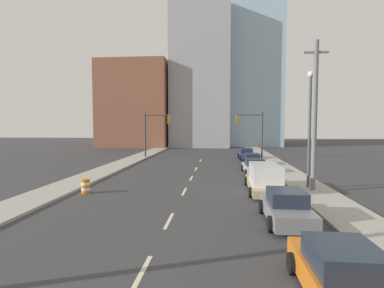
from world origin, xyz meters
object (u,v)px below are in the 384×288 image
(sedan_orange, at_px, (343,276))
(sedan_blue, at_px, (246,154))
(traffic_barrel, at_px, (86,186))
(sedan_gray, at_px, (286,208))
(box_truck_tan, at_px, (265,179))
(sedan_silver, at_px, (254,167))
(sedan_black, at_px, (252,160))
(street_lamp, at_px, (310,121))
(traffic_signal_left, at_px, (152,129))
(traffic_signal_right, at_px, (255,129))
(utility_pole_right_mid, at_px, (315,115))

(sedan_orange, xyz_separation_m, sedan_blue, (0.38, 32.22, -0.00))
(traffic_barrel, relative_size, sedan_gray, 0.21)
(box_truck_tan, relative_size, sedan_blue, 1.46)
(sedan_orange, height_order, sedan_silver, sedan_orange)
(traffic_barrel, distance_m, sedan_black, 19.25)
(street_lamp, xyz_separation_m, sedan_blue, (-2.73, 18.33, -4.14))
(traffic_signal_left, bearing_deg, street_lamp, -50.50)
(traffic_barrel, xyz_separation_m, sedan_blue, (12.51, 20.93, 0.20))
(box_truck_tan, xyz_separation_m, sedan_black, (0.56, 12.99, -0.26))
(traffic_signal_left, height_order, traffic_barrel, traffic_signal_left)
(sedan_gray, height_order, sedan_blue, sedan_gray)
(street_lamp, xyz_separation_m, sedan_gray, (-3.17, -7.55, -4.12))
(traffic_signal_left, xyz_separation_m, box_truck_tan, (12.34, -19.88, -3.13))
(traffic_signal_right, distance_m, sedan_orange, 32.94)
(traffic_signal_left, distance_m, utility_pole_right_mid, 25.21)
(street_lamp, bearing_deg, sedan_black, 102.46)
(box_truck_tan, xyz_separation_m, sedan_silver, (0.20, 7.73, -0.27))
(traffic_signal_right, bearing_deg, traffic_barrel, -122.45)
(sedan_blue, bearing_deg, traffic_barrel, -122.68)
(traffic_signal_left, bearing_deg, sedan_blue, -2.33)
(street_lamp, height_order, sedan_gray, street_lamp)
(street_lamp, xyz_separation_m, sedan_orange, (-3.11, -13.89, -4.14))
(traffic_barrel, height_order, sedan_silver, sedan_silver)
(utility_pole_right_mid, relative_size, sedan_black, 2.22)
(sedan_orange, distance_m, sedan_black, 25.85)
(traffic_barrel, bearing_deg, utility_pole_right_mid, 6.24)
(sedan_orange, bearing_deg, sedan_silver, 90.01)
(traffic_signal_right, height_order, street_lamp, street_lamp)
(sedan_orange, xyz_separation_m, sedan_silver, (0.11, 20.59, -0.05))
(traffic_signal_left, relative_size, utility_pole_right_mid, 0.62)
(traffic_signal_left, height_order, street_lamp, street_lamp)
(sedan_gray, xyz_separation_m, sedan_black, (0.53, 19.50, -0.07))
(traffic_signal_right, relative_size, sedan_silver, 1.35)
(sedan_black, distance_m, sedan_blue, 6.38)
(sedan_black, bearing_deg, sedan_gray, -91.73)
(traffic_barrel, bearing_deg, traffic_signal_right, 57.55)
(street_lamp, relative_size, sedan_blue, 1.92)
(sedan_black, bearing_deg, utility_pole_right_mid, -78.42)
(sedan_blue, bearing_deg, box_truck_tan, -93.21)
(utility_pole_right_mid, relative_size, box_truck_tan, 1.61)
(sedan_gray, bearing_deg, traffic_signal_left, 115.16)
(street_lamp, distance_m, sedan_orange, 14.83)
(sedan_black, bearing_deg, sedan_blue, 90.62)
(utility_pole_right_mid, height_order, sedan_silver, utility_pole_right_mid)
(traffic_signal_right, height_order, utility_pole_right_mid, utility_pole_right_mid)
(sedan_orange, bearing_deg, utility_pole_right_mid, 76.67)
(box_truck_tan, distance_m, sedan_black, 13.00)
(traffic_signal_left, xyz_separation_m, sedan_blue, (12.81, -0.52, -3.35))
(street_lamp, bearing_deg, traffic_barrel, -170.30)
(street_lamp, bearing_deg, sedan_gray, -112.77)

